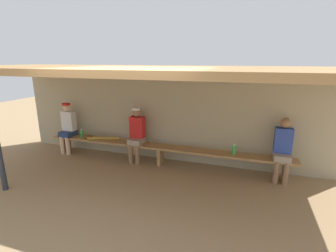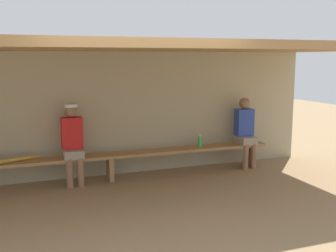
% 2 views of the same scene
% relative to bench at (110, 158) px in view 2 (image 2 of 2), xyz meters
% --- Properties ---
extents(ground_plane, '(24.00, 24.00, 0.00)m').
position_rel_bench_xyz_m(ground_plane, '(0.00, -1.55, -0.39)').
color(ground_plane, '#937754').
extents(back_wall, '(8.00, 0.20, 2.20)m').
position_rel_bench_xyz_m(back_wall, '(0.00, 0.45, 0.71)').
color(back_wall, tan).
rests_on(back_wall, ground).
extents(dugout_roof, '(8.00, 2.80, 0.12)m').
position_rel_bench_xyz_m(dugout_roof, '(0.00, -0.85, 1.87)').
color(dugout_roof, '#9E7547').
rests_on(dugout_roof, back_wall).
extents(bench, '(6.00, 0.36, 0.46)m').
position_rel_bench_xyz_m(bench, '(0.00, 0.00, 0.00)').
color(bench, '#9E7547').
rests_on(bench, ground).
extents(player_leftmost, '(0.34, 0.42, 1.34)m').
position_rel_bench_xyz_m(player_leftmost, '(2.65, 0.00, 0.34)').
color(player_leftmost, gray).
rests_on(player_leftmost, ground).
extents(player_middle, '(0.34, 0.42, 1.34)m').
position_rel_bench_xyz_m(player_middle, '(-0.61, 0.00, 0.36)').
color(player_middle, gray).
rests_on(player_middle, ground).
extents(water_bottle_blue, '(0.07, 0.07, 0.23)m').
position_rel_bench_xyz_m(water_bottle_blue, '(1.70, 0.01, 0.18)').
color(water_bottle_blue, green).
rests_on(water_bottle_blue, bench).
extents(baseball_bat, '(0.80, 0.33, 0.07)m').
position_rel_bench_xyz_m(baseball_bat, '(-1.55, -0.00, 0.11)').
color(baseball_bat, '#B28C33').
rests_on(baseball_bat, bench).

